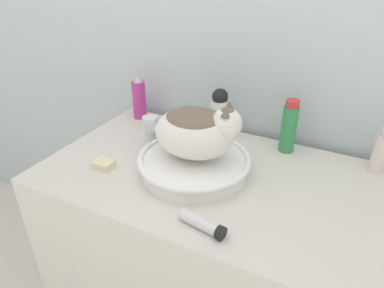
% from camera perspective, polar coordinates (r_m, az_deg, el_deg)
% --- Properties ---
extents(wall_back, '(8.00, 0.05, 2.40)m').
position_cam_1_polar(wall_back, '(1.30, 10.63, 17.38)').
color(wall_back, silver).
rests_on(wall_back, ground_plane).
extents(vanity_counter, '(1.09, 0.64, 0.83)m').
position_cam_1_polar(vanity_counter, '(1.39, 2.59, -19.25)').
color(vanity_counter, beige).
rests_on(vanity_counter, ground_plane).
extents(sink_basin, '(0.36, 0.36, 0.06)m').
position_cam_1_polar(sink_basin, '(1.10, 0.36, -3.16)').
color(sink_basin, white).
rests_on(sink_basin, vanity_counter).
extents(cat, '(0.29, 0.25, 0.19)m').
position_cam_1_polar(cat, '(1.04, 0.85, 2.37)').
color(cat, silver).
rests_on(cat, sink_basin).
extents(faucet, '(0.13, 0.07, 0.14)m').
position_cam_1_polar(faucet, '(1.23, -6.67, 2.29)').
color(faucet, silver).
rests_on(faucet, vanity_counter).
extents(lotion_bottle_white, '(0.07, 0.07, 0.19)m').
position_cam_1_polar(lotion_bottle_white, '(1.30, 4.58, 5.20)').
color(lotion_bottle_white, silver).
rests_on(lotion_bottle_white, vanity_counter).
extents(deodorant_stick, '(0.05, 0.05, 0.16)m').
position_cam_1_polar(deodorant_stick, '(1.23, 29.10, -0.76)').
color(deodorant_stick, silver).
rests_on(deodorant_stick, vanity_counter).
extents(shampoo_bottle_tall, '(0.05, 0.05, 0.19)m').
position_cam_1_polar(shampoo_bottle_tall, '(1.24, 15.85, 2.75)').
color(shampoo_bottle_tall, '#338C4C').
rests_on(shampoo_bottle_tall, vanity_counter).
extents(spray_bottle_trigger, '(0.06, 0.06, 0.18)m').
position_cam_1_polar(spray_bottle_trigger, '(1.47, -8.80, 7.41)').
color(spray_bottle_trigger, '#B2338C').
rests_on(spray_bottle_trigger, vanity_counter).
extents(cream_tube, '(0.14, 0.06, 0.04)m').
position_cam_1_polar(cream_tube, '(0.90, 1.78, -13.17)').
color(cream_tube, silver).
rests_on(cream_tube, vanity_counter).
extents(soap_bar, '(0.06, 0.05, 0.02)m').
position_cam_1_polar(soap_bar, '(1.17, -14.51, -3.26)').
color(soap_bar, beige).
rests_on(soap_bar, vanity_counter).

